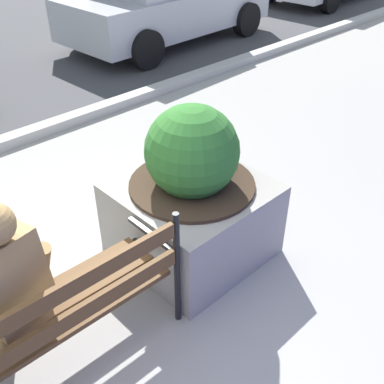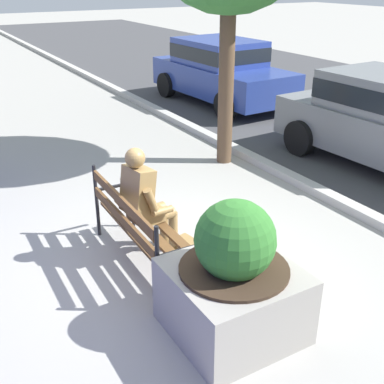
# 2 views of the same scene
# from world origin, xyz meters

# --- Properties ---
(ground_plane) EXTENTS (80.00, 80.00, 0.00)m
(ground_plane) POSITION_xyz_m (0.00, 0.00, 0.00)
(ground_plane) COLOR #9E9B93
(park_bench) EXTENTS (1.81, 0.57, 0.95)m
(park_bench) POSITION_xyz_m (-0.05, -0.24, 0.54)
(park_bench) COLOR brown
(park_bench) RESTS_ON ground
(bronze_statue_seated) EXTENTS (0.59, 0.84, 1.37)m
(bronze_statue_seated) POSITION_xyz_m (-0.15, -0.03, 0.67)
(bronze_statue_seated) COLOR olive
(bronze_statue_seated) RESTS_ON ground
(concrete_planter) EXTENTS (1.09, 1.09, 1.32)m
(concrete_planter) POSITION_xyz_m (1.41, 0.05, 0.54)
(concrete_planter) COLOR gray
(concrete_planter) RESTS_ON ground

